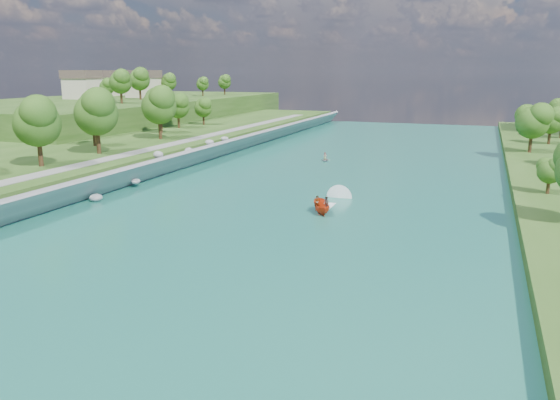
% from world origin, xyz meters
% --- Properties ---
extents(ground, '(260.00, 260.00, 0.00)m').
position_xyz_m(ground, '(0.00, 0.00, 0.00)').
color(ground, '#2D5119').
rests_on(ground, ground).
extents(river_water, '(55.00, 240.00, 0.10)m').
position_xyz_m(river_water, '(0.00, 20.00, 0.05)').
color(river_water, '#1A6357').
rests_on(river_water, ground).
extents(berm_west, '(45.00, 240.00, 3.50)m').
position_xyz_m(berm_west, '(-50.00, 20.00, 1.75)').
color(berm_west, '#2D5119').
rests_on(berm_west, ground).
extents(ridge_west, '(60.00, 120.00, 9.00)m').
position_xyz_m(ridge_west, '(-82.50, 95.00, 4.50)').
color(ridge_west, '#2D5119').
rests_on(ridge_west, ground).
extents(riprap_bank, '(4.44, 236.00, 4.48)m').
position_xyz_m(riprap_bank, '(-25.87, 19.24, 1.83)').
color(riprap_bank, slate).
rests_on(riprap_bank, ground).
extents(riverside_path, '(3.00, 200.00, 0.10)m').
position_xyz_m(riverside_path, '(-32.50, 20.00, 3.55)').
color(riverside_path, gray).
rests_on(riverside_path, berm_west).
extents(ridge_houses, '(29.50, 29.50, 8.40)m').
position_xyz_m(ridge_houses, '(-88.67, 100.00, 13.31)').
color(ridge_houses, beige).
rests_on(ridge_houses, ridge_west).
extents(trees_ridge, '(16.44, 64.12, 10.76)m').
position_xyz_m(trees_ridge, '(-69.10, 96.16, 13.67)').
color(trees_ridge, '#1F4913').
rests_on(trees_ridge, ridge_west).
extents(motorboat, '(3.60, 19.18, 2.24)m').
position_xyz_m(motorboat, '(5.22, 17.21, 0.87)').
color(motorboat, red).
rests_on(motorboat, river_water).
extents(raft, '(2.16, 2.78, 1.66)m').
position_xyz_m(raft, '(-5.26, 54.68, 0.47)').
color(raft, '#95989D').
rests_on(raft, river_water).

